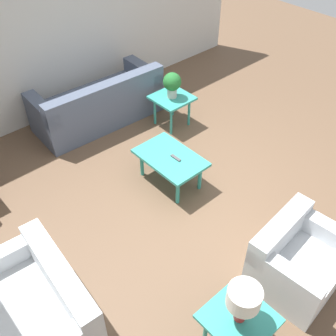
{
  "coord_description": "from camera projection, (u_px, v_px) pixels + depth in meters",
  "views": [
    {
      "loc": [
        -2.42,
        2.73,
        3.73
      ],
      "look_at": [
        0.24,
        0.34,
        0.55
      ],
      "focal_mm": 42.0,
      "sensor_mm": 36.0,
      "label": 1
    }
  ],
  "objects": [
    {
      "name": "ground_plane",
      "position": [
        199.0,
        197.0,
        5.19
      ],
      "size": [
        14.0,
        14.0,
        0.0
      ],
      "primitive_type": "plane",
      "color": "brown"
    },
    {
      "name": "wall_right",
      "position": [
        62.0,
        28.0,
        5.99
      ],
      "size": [
        0.12,
        7.2,
        2.7
      ],
      "color": "silver",
      "rests_on": "ground_plane"
    },
    {
      "name": "sofa",
      "position": [
        99.0,
        105.0,
        6.28
      ],
      "size": [
        0.95,
        2.07,
        0.81
      ],
      "rotation": [
        0.0,
        0.0,
        1.53
      ],
      "color": "#4C566B",
      "rests_on": "ground_plane"
    },
    {
      "name": "armchair",
      "position": [
        296.0,
        260.0,
        4.08
      ],
      "size": [
        0.85,
        0.98,
        0.72
      ],
      "rotation": [
        0.0,
        0.0,
        -1.49
      ],
      "color": "silver",
      "rests_on": "ground_plane"
    },
    {
      "name": "loveseat",
      "position": [
        41.0,
        306.0,
        3.71
      ],
      "size": [
        1.34,
        0.87,
        0.72
      ],
      "rotation": [
        0.0,
        0.0,
        3.07
      ],
      "color": "silver",
      "rests_on": "ground_plane"
    },
    {
      "name": "coffee_table",
      "position": [
        170.0,
        160.0,
        5.15
      ],
      "size": [
        0.92,
        0.6,
        0.44
      ],
      "color": "teal",
      "rests_on": "ground_plane"
    },
    {
      "name": "side_table_plant",
      "position": [
        172.0,
        101.0,
        6.13
      ],
      "size": [
        0.57,
        0.57,
        0.51
      ],
      "color": "teal",
      "rests_on": "ground_plane"
    },
    {
      "name": "side_table_lamp",
      "position": [
        238.0,
        321.0,
        3.44
      ],
      "size": [
        0.57,
        0.57,
        0.51
      ],
      "color": "teal",
      "rests_on": "ground_plane"
    },
    {
      "name": "potted_plant",
      "position": [
        172.0,
        83.0,
        5.93
      ],
      "size": [
        0.28,
        0.28,
        0.4
      ],
      "color": "#B2ADA3",
      "rests_on": "side_table_plant"
    },
    {
      "name": "table_lamp",
      "position": [
        244.0,
        299.0,
        3.19
      ],
      "size": [
        0.29,
        0.29,
        0.42
      ],
      "color": "red",
      "rests_on": "side_table_lamp"
    },
    {
      "name": "remote_control",
      "position": [
        176.0,
        158.0,
        5.08
      ],
      "size": [
        0.16,
        0.04,
        0.02
      ],
      "color": "#4C4C51",
      "rests_on": "coffee_table"
    }
  ]
}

